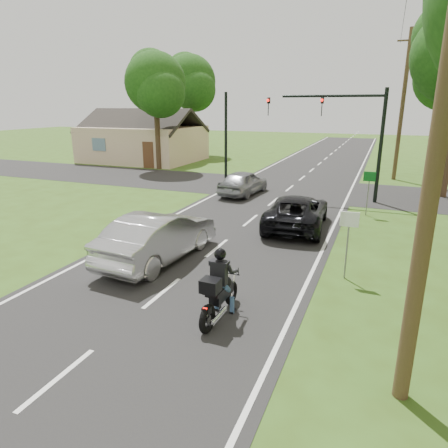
{
  "coord_description": "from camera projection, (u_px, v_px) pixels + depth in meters",
  "views": [
    {
      "loc": [
        5.48,
        -8.91,
        5.14
      ],
      "look_at": [
        0.69,
        3.0,
        1.3
      ],
      "focal_mm": 32.0,
      "sensor_mm": 36.0,
      "label": 1
    }
  ],
  "objects": [
    {
      "name": "ground",
      "position": [
        162.0,
        293.0,
        11.35
      ],
      "size": [
        140.0,
        140.0,
        0.0
      ],
      "primitive_type": "plane",
      "color": "#324A15",
      "rests_on": "ground"
    },
    {
      "name": "road",
      "position": [
        263.0,
        210.0,
        20.24
      ],
      "size": [
        8.0,
        100.0,
        0.01
      ],
      "primitive_type": "cube",
      "color": "black",
      "rests_on": "ground"
    },
    {
      "name": "cross_road",
      "position": [
        290.0,
        188.0,
        25.57
      ],
      "size": [
        60.0,
        7.0,
        0.01
      ],
      "primitive_type": "cube",
      "color": "black",
      "rests_on": "ground"
    },
    {
      "name": "motorcycle_rider",
      "position": [
        219.0,
        291.0,
        9.83
      ],
      "size": [
        0.61,
        2.16,
        1.86
      ],
      "rotation": [
        0.0,
        0.0,
        -0.02
      ],
      "color": "black",
      "rests_on": "ground"
    },
    {
      "name": "dark_suv",
      "position": [
        297.0,
        211.0,
        17.25
      ],
      "size": [
        2.73,
        5.27,
        1.42
      ],
      "primitive_type": "imported",
      "rotation": [
        0.0,
        0.0,
        3.22
      ],
      "color": "black",
      "rests_on": "road"
    },
    {
      "name": "silver_sedan",
      "position": [
        159.0,
        237.0,
        13.56
      ],
      "size": [
        2.14,
        5.17,
        1.66
      ],
      "primitive_type": "imported",
      "rotation": [
        0.0,
        0.0,
        3.07
      ],
      "color": "#B9BABE",
      "rests_on": "road"
    },
    {
      "name": "silver_suv",
      "position": [
        243.0,
        182.0,
        23.65
      ],
      "size": [
        2.11,
        4.4,
        1.45
      ],
      "primitive_type": "imported",
      "rotation": [
        0.0,
        0.0,
        3.04
      ],
      "color": "gray",
      "rests_on": "road"
    },
    {
      "name": "traffic_signal",
      "position": [
        346.0,
        124.0,
        21.41
      ],
      "size": [
        6.38,
        0.44,
        6.0
      ],
      "color": "black",
      "rests_on": "ground"
    },
    {
      "name": "signal_pole_far",
      "position": [
        226.0,
        136.0,
        28.35
      ],
      "size": [
        0.2,
        0.2,
        6.0
      ],
      "primitive_type": "cylinder",
      "color": "black",
      "rests_on": "ground"
    },
    {
      "name": "utility_pole_near",
      "position": [
        443.0,
        109.0,
        5.9
      ],
      "size": [
        1.6,
        0.28,
        10.0
      ],
      "color": "brown",
      "rests_on": "ground"
    },
    {
      "name": "utility_pole_far",
      "position": [
        402.0,
        106.0,
        27.23
      ],
      "size": [
        1.6,
        0.28,
        10.0
      ],
      "color": "brown",
      "rests_on": "ground"
    },
    {
      "name": "sign_white",
      "position": [
        349.0,
        229.0,
        11.86
      ],
      "size": [
        0.55,
        0.07,
        2.12
      ],
      "color": "slate",
      "rests_on": "ground"
    },
    {
      "name": "sign_green",
      "position": [
        369.0,
        183.0,
        18.9
      ],
      "size": [
        0.55,
        0.07,
        2.12
      ],
      "color": "slate",
      "rests_on": "ground"
    },
    {
      "name": "tree_left_near",
      "position": [
        157.0,
        86.0,
        31.26
      ],
      "size": [
        5.12,
        4.96,
        9.22
      ],
      "color": "#332316",
      "rests_on": "ground"
    },
    {
      "name": "tree_left_far",
      "position": [
        191.0,
        84.0,
        40.65
      ],
      "size": [
        5.76,
        5.58,
        10.14
      ],
      "color": "#332316",
      "rests_on": "ground"
    },
    {
      "name": "house",
      "position": [
        144.0,
        142.0,
        37.9
      ],
      "size": [
        10.2,
        8.0,
        4.84
      ],
      "color": "tan",
      "rests_on": "ground"
    }
  ]
}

